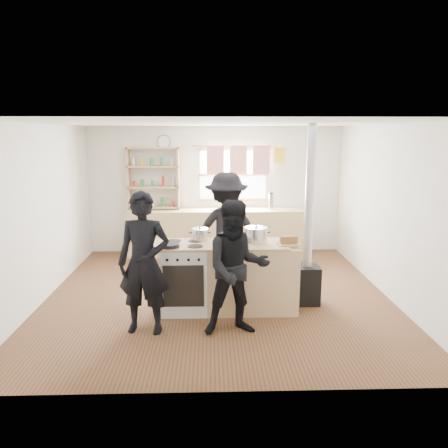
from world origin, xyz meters
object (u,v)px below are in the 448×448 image
Objects in this scene: skillet_greens at (170,245)px; person_near_left at (144,263)px; stockpot_stove at (200,234)px; bread_board at (289,241)px; cooking_island at (229,277)px; thermos at (271,202)px; roast_tray at (231,241)px; flue_heater at (307,259)px; person_far at (226,230)px; stockpot_counter at (256,235)px; person_near_right at (237,268)px.

person_near_left is (-0.26, -0.46, -0.10)m from skillet_greens.
bread_board is (1.17, -0.28, -0.03)m from stockpot_stove.
cooking_island is 1.27m from person_near_left.
thermos is 2.96m from roast_tray.
flue_heater reaches higher than skillet_greens.
flue_heater is 1.40× the size of person_far.
roast_tray is 1.69× the size of stockpot_stove.
skillet_greens is at bearing 67.15° from person_near_left.
flue_heater is (1.07, 0.24, -0.33)m from roast_tray.
thermos is at bearing 93.61° from flue_heater.
person_near_left is at bearing -163.55° from bread_board.
cooking_island is 6.40× the size of stockpot_counter.
stockpot_stove is 0.13× the size of person_far.
thermos is 1.35× the size of stockpot_stove.
skillet_greens is at bearing -168.45° from stockpot_counter.
skillet_greens is 1.00m from person_near_right.
skillet_greens reaches higher than cooking_island.
person_far is at bearing 89.81° from cooking_island.
flue_heater is at bearing 11.01° from stockpot_counter.
thermos reaches higher than skillet_greens.
person_near_right is at bearing -138.67° from flue_heater.
cooking_island is at bearing 87.70° from person_near_right.
person_near_left is at bearing 168.53° from person_near_right.
stockpot_stove is 0.09× the size of flue_heater.
person_near_left is at bearing -151.00° from roast_tray.
stockpot_counter is 0.12× the size of flue_heater.
person_near_right is (0.06, -0.71, 0.34)m from cooking_island.
skillet_greens is 0.81m from roast_tray.
person_near_right is (0.03, -0.67, -0.16)m from roast_tray.
skillet_greens is at bearing 53.03° from person_far.
flue_heater is (1.10, 0.20, 0.18)m from cooking_island.
person_near_left is (-1.06, -0.59, -0.11)m from roast_tray.
flue_heater is (0.16, -2.57, -0.41)m from thermos.
person_near_left is (-1.04, -0.63, 0.39)m from cooking_island.
roast_tray is (-0.91, -2.81, -0.08)m from thermos.
thermos reaches higher than stockpot_stove.
person_near_right is at bearing 2.92° from person_near_left.
person_near_right is at bearing -32.89° from skillet_greens.
cooking_island is 8.61× the size of stockpot_stove.
flue_heater is 2.30m from person_near_left.
roast_tray reaches higher than cooking_island.
thermos is at bearing 72.06° from roast_tray.
person_near_left reaches higher than stockpot_counter.
cooking_island is (-0.94, -2.77, -0.59)m from thermos.
stockpot_counter is (-0.57, -2.71, -0.02)m from thermos.
flue_heater is at bearing 11.34° from skillet_greens.
stockpot_stove is (-0.42, 0.23, 0.04)m from roast_tray.
cooking_island is 0.51m from roast_tray.
person_far reaches higher than cooking_island.
thermos is at bearing 86.76° from bread_board.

